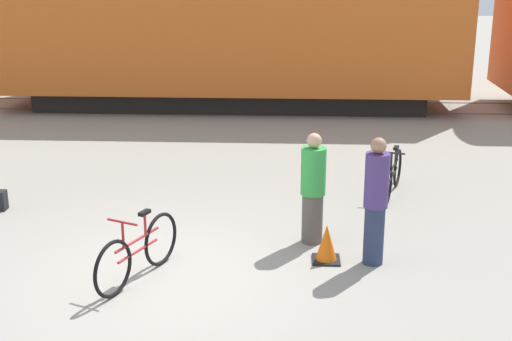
% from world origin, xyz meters
% --- Properties ---
extents(ground_plane, '(80.00, 80.00, 0.00)m').
position_xyz_m(ground_plane, '(0.00, 0.00, 0.00)').
color(ground_plane, gray).
extents(freight_train, '(40.49, 3.17, 5.47)m').
position_xyz_m(freight_train, '(-0.00, 10.98, 2.85)').
color(freight_train, black).
rests_on(freight_train, ground_plane).
extents(rail_near, '(52.49, 0.07, 0.01)m').
position_xyz_m(rail_near, '(0.00, 10.26, 0.01)').
color(rail_near, '#4C4238').
rests_on(rail_near, ground_plane).
extents(rail_far, '(52.49, 0.07, 0.01)m').
position_xyz_m(rail_far, '(0.00, 11.69, 0.01)').
color(rail_far, '#4C4238').
rests_on(rail_far, ground_plane).
extents(bicycle_maroon, '(0.79, 1.71, 0.95)m').
position_xyz_m(bicycle_maroon, '(-0.30, -0.19, 0.40)').
color(bicycle_maroon, black).
rests_on(bicycle_maroon, ground_plane).
extents(bicycle_black, '(0.59, 1.72, 0.89)m').
position_xyz_m(bicycle_black, '(3.59, 3.49, 0.38)').
color(bicycle_black, black).
rests_on(bicycle_black, ground_plane).
extents(person_in_purple, '(0.34, 0.34, 1.85)m').
position_xyz_m(person_in_purple, '(2.92, 0.50, 0.93)').
color(person_in_purple, '#283351').
rests_on(person_in_purple, ground_plane).
extents(person_in_green, '(0.37, 0.37, 1.71)m').
position_xyz_m(person_in_green, '(2.07, 1.23, 0.85)').
color(person_in_green, '#514C47').
rests_on(person_in_green, ground_plane).
extents(traffic_cone, '(0.40, 0.40, 0.55)m').
position_xyz_m(traffic_cone, '(2.26, 0.55, 0.25)').
color(traffic_cone, black).
rests_on(traffic_cone, ground_plane).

